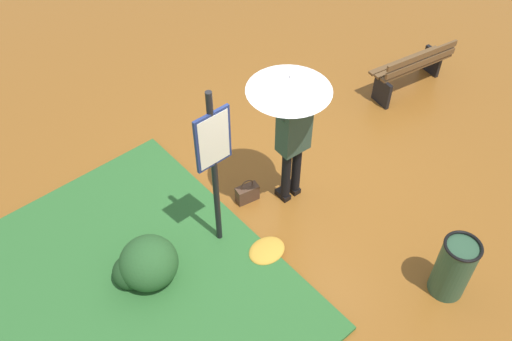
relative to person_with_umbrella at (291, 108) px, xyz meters
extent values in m
plane|color=brown|center=(0.04, -0.12, -1.55)|extent=(18.00, 18.00, 0.00)
cube|color=#2D662D|center=(3.12, -0.10, -1.53)|extent=(4.80, 4.00, 0.05)
cylinder|color=black|center=(-0.17, -0.01, -1.12)|extent=(0.12, 0.12, 0.86)
cylinder|color=black|center=(0.01, -0.01, -1.12)|extent=(0.12, 0.12, 0.86)
cube|color=black|center=(-0.17, -0.05, -1.51)|extent=(0.12, 0.23, 0.08)
cube|color=black|center=(0.01, -0.05, -1.51)|extent=(0.12, 0.23, 0.08)
cube|color=#334738|center=(-0.08, -0.01, -0.37)|extent=(0.40, 0.27, 0.64)
sphere|color=beige|center=(-0.08, -0.01, 0.09)|extent=(0.20, 0.20, 0.20)
ellipsoid|color=black|center=(-0.08, -0.01, 0.12)|extent=(0.20, 0.20, 0.15)
cylinder|color=#334738|center=(-0.29, -0.04, -0.16)|extent=(0.18, 0.13, 0.18)
cylinder|color=#334738|center=(-0.25, -0.05, -0.07)|extent=(0.24, 0.11, 0.33)
cube|color=black|center=(-0.17, -0.03, 0.07)|extent=(0.07, 0.02, 0.14)
cylinder|color=#334738|center=(0.08, -0.01, -0.13)|extent=(0.11, 0.10, 0.09)
cylinder|color=#334738|center=(0.07, 0.00, -0.04)|extent=(0.10, 0.09, 0.23)
cylinder|color=#A5A5AD|center=(0.06, 0.01, 0.27)|extent=(0.02, 0.02, 0.41)
cone|color=silver|center=(0.06, 0.01, 0.37)|extent=(0.96, 0.96, 0.16)
sphere|color=#A5A5AD|center=(0.06, 0.01, 0.48)|extent=(0.02, 0.02, 0.02)
cylinder|color=black|center=(1.08, -0.05, -0.40)|extent=(0.07, 0.07, 2.30)
cube|color=navy|center=(1.08, -0.03, 0.15)|extent=(0.44, 0.04, 0.70)
cube|color=silver|center=(1.08, -0.01, 0.15)|extent=(0.38, 0.01, 0.64)
cube|color=#4C3323|center=(0.40, -0.32, -1.43)|extent=(0.32, 0.20, 0.24)
torus|color=#4C3323|center=(0.40, -0.32, -1.27)|extent=(0.18, 0.05, 0.18)
cube|color=black|center=(-3.78, -0.50, -1.33)|extent=(0.12, 0.36, 0.44)
cube|color=black|center=(-2.50, -0.50, -1.33)|extent=(0.12, 0.36, 0.44)
cube|color=brown|center=(-3.14, -0.62, -1.09)|extent=(1.40, 0.34, 0.04)
cube|color=brown|center=(-3.14, -0.50, -1.09)|extent=(1.40, 0.34, 0.04)
cube|color=brown|center=(-3.14, -0.38, -1.09)|extent=(1.40, 0.34, 0.04)
cube|color=brown|center=(-3.14, -0.33, -0.99)|extent=(1.39, 0.28, 0.10)
cube|color=brown|center=(-3.14, -0.33, -0.85)|extent=(1.39, 0.28, 0.10)
cylinder|color=#2D5138|center=(-0.45, 2.22, -1.15)|extent=(0.40, 0.40, 0.80)
torus|color=black|center=(-0.45, 2.22, -0.74)|extent=(0.42, 0.42, 0.04)
ellipsoid|color=#285628|center=(2.04, -0.12, -1.25)|extent=(0.68, 0.68, 0.61)
ellipsoid|color=#1E421E|center=(2.24, -0.22, -1.35)|extent=(0.41, 0.41, 0.41)
ellipsoid|color=gold|center=(0.78, 0.50, -1.50)|extent=(0.48, 0.38, 0.10)
camera|label=1|loc=(3.45, 3.39, 3.96)|focal=38.48mm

